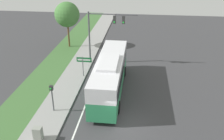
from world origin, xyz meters
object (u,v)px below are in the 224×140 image
(street_sign, at_px, (84,62))
(pedestrian_signal, at_px, (52,94))
(utility_cabinet, at_px, (38,133))
(bus, at_px, (110,73))
(signal_gantry, at_px, (103,28))

(street_sign, bearing_deg, pedestrian_signal, -99.68)
(street_sign, xyz_separation_m, utility_cabinet, (-1.10, -10.71, -1.15))
(pedestrian_signal, relative_size, street_sign, 1.09)
(bus, bearing_deg, utility_cabinet, -119.22)
(bus, bearing_deg, pedestrian_signal, -137.34)
(pedestrian_signal, bearing_deg, signal_gantry, 75.40)
(signal_gantry, xyz_separation_m, street_sign, (-1.64, -3.88, -2.85))
(signal_gantry, height_order, street_sign, signal_gantry)
(bus, xyz_separation_m, street_sign, (-3.29, 2.87, -0.24))
(signal_gantry, bearing_deg, pedestrian_signal, -104.60)
(signal_gantry, xyz_separation_m, utility_cabinet, (-2.74, -14.59, -4.00))
(street_sign, distance_m, utility_cabinet, 10.83)
(street_sign, bearing_deg, signal_gantry, 67.10)
(street_sign, bearing_deg, utility_cabinet, -95.88)
(pedestrian_signal, xyz_separation_m, utility_cabinet, (0.09, -3.72, -1.18))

